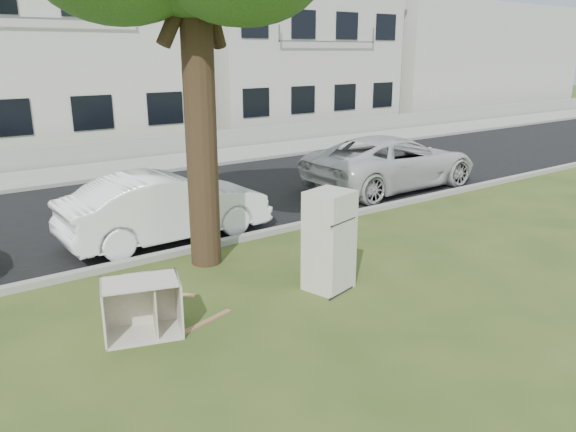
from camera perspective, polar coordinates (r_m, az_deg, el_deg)
ground at (r=9.11m, az=-0.64°, el=-7.49°), size 120.00×120.00×0.00m
road at (r=14.16m, az=-14.84°, el=0.76°), size 120.00×7.00×0.01m
kerb_near at (r=11.06m, az=-8.02°, el=-3.25°), size 120.00×0.18×0.12m
kerb_far at (r=17.44m, az=-19.16°, el=3.27°), size 120.00×0.18×0.12m
sidewalk at (r=18.80m, az=-20.49°, el=4.06°), size 120.00×2.80×0.01m
low_wall at (r=20.26m, az=-21.86°, el=5.75°), size 120.00×0.15×0.70m
townhouse_center at (r=24.77m, az=-25.72°, el=14.94°), size 11.22×8.16×7.44m
townhouse_right at (r=29.55m, az=-1.36°, el=15.89°), size 10.20×8.16×6.84m
filler_right at (r=39.56m, az=15.74°, el=15.11°), size 16.00×9.00×6.40m
fridge at (r=8.90m, az=4.20°, el=-2.53°), size 0.80×0.76×1.62m
cabinet at (r=7.84m, az=-14.61°, el=-9.03°), size 1.15×0.90×0.79m
plank_a at (r=8.12m, az=-8.72°, el=-10.75°), size 1.08×0.38×0.02m
plank_b at (r=9.15m, az=-12.41°, el=-7.69°), size 0.75×0.80×0.02m
plank_c at (r=8.58m, az=-12.74°, el=-9.43°), size 0.31×0.82×0.02m
car_center at (r=11.53m, az=-12.23°, el=0.95°), size 4.22×1.54×1.38m
car_right at (r=15.96m, az=10.55°, el=5.43°), size 5.24×2.42×1.45m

